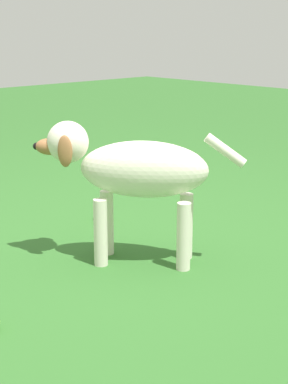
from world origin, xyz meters
name	(u,v)px	position (x,y,z in m)	size (l,w,h in m)	color
ground	(95,256)	(0.00, 0.00, 0.00)	(14.00, 14.00, 0.00)	#2D6026
dog	(132,171)	(-0.09, 0.16, 0.41)	(0.62, 0.76, 0.63)	silver
tennis_ball_0	(101,214)	(-0.36, -0.40, 0.03)	(0.07, 0.07, 0.07)	#CBDA3D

